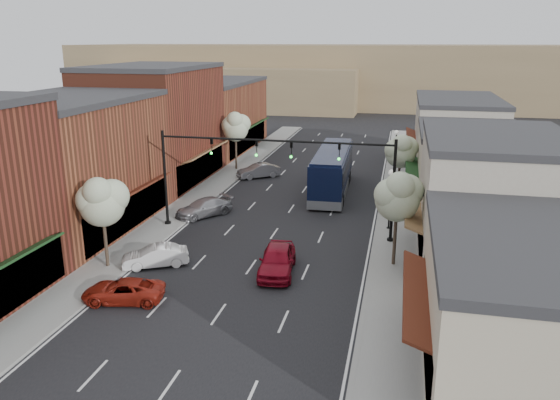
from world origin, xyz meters
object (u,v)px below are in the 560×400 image
Objects in this scene: red_hatchback at (277,260)px; parked_car_e at (259,171)px; lamp_post_far at (396,144)px; tree_right_far at (401,150)px; coach_bus at (332,170)px; parked_car_c at (204,208)px; signal_mast_right at (357,174)px; tree_left_near at (102,200)px; tree_left_far at (236,126)px; parked_car_b at (155,256)px; signal_mast_left at (196,165)px; parked_car_a at (123,291)px; tree_right_near at (398,195)px; lamp_post_near at (391,190)px.

parked_car_e is at bearing 101.17° from red_hatchback.
tree_right_far is at bearing -86.12° from lamp_post_far.
parked_car_c is at bearing -135.87° from coach_bus.
tree_left_near is at bearing -149.86° from signal_mast_right.
tree_left_far reaches higher than tree_left_near.
tree_left_near reaches higher than parked_car_e.
tree_left_far is at bearing 148.07° from coach_bus.
lamp_post_far is 30.37m from parked_car_b.
parked_car_c is at bearing 155.25° from parked_car_b.
tree_left_far is (-2.63, 17.95, -0.02)m from signal_mast_left.
red_hatchback is at bearing 115.97° from parked_car_a.
signal_mast_right is 1.38× the size of tree_right_near.
lamp_post_far is 1.14× the size of parked_car_b.
tree_right_far is 9.51m from lamp_post_near.
parked_car_b is at bearing 178.65° from red_hatchback.
signal_mast_right reaches higher than coach_bus.
parked_car_a is (-13.07, -31.73, -2.42)m from lamp_post_far.
signal_mast_left is 1.71× the size of red_hatchback.
signal_mast_right is at bearing 94.29° from parked_car_b.
tree_left_far is 22.33m from lamp_post_near.
parked_car_b is 0.93× the size of parked_car_e.
tree_right_near is 7.94m from red_hatchback.
tree_right_near is at bearing -71.56° from coach_bus.
signal_mast_left is 18.39m from tree_right_far.
tree_left_far is at bearing 98.35° from signal_mast_left.
tree_left_far reaches higher than parked_car_b.
parked_car_a is (-7.78, -23.44, -1.40)m from coach_bus.
signal_mast_right is 8.47m from red_hatchback.
parked_car_a is 1.08× the size of parked_car_b.
signal_mast_right is at bearing -52.29° from tree_left_far.
tree_left_near reaches higher than coach_bus.
tree_right_far is 1.29× the size of parked_car_e.
signal_mast_left is 1.51× the size of tree_right_far.
parked_car_a is at bearing -112.39° from lamp_post_far.
coach_bus is 24.74m from parked_car_a.
lamp_post_near is (2.18, 2.50, -1.62)m from signal_mast_right.
lamp_post_far reaches higher than coach_bus.
parked_car_c reaches higher than parked_car_a.
parked_car_a is (-10.89, -11.73, -4.04)m from signal_mast_right.
tree_right_far is (2.73, 11.95, -0.63)m from signal_mast_right.
parked_car_c is (-8.71, -9.02, -1.32)m from coach_bus.
parked_car_a is (-6.99, -5.25, -0.24)m from red_hatchback.
parked_car_b is at bearing 173.50° from parked_car_a.
tree_left_far reaches higher than lamp_post_far.
parked_car_c is (-14.55, 6.75, -3.78)m from tree_right_near.
signal_mast_left is 1.96× the size of parked_car_e.
tree_right_far is at bearing -19.87° from tree_left_far.
tree_left_near is (-16.60, -20.00, 0.23)m from tree_right_far.
parked_car_e is at bearing -160.39° from lamp_post_far.
signal_mast_left is 1.85× the size of lamp_post_far.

